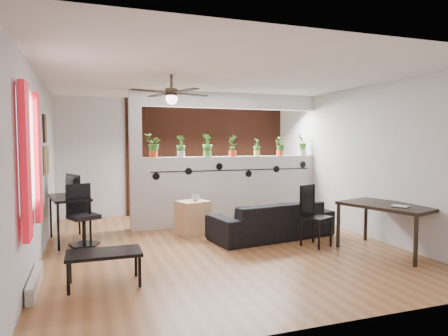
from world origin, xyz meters
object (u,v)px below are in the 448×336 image
at_px(potted_plant_6, 302,144).
at_px(potted_plant_1, 181,146).
at_px(potted_plant_2, 207,145).
at_px(folding_chair, 312,210).
at_px(cube_shelf, 193,218).
at_px(sofa, 271,220).
at_px(office_chair, 82,220).
at_px(potted_plant_4, 257,147).
at_px(ceiling_fan, 171,95).
at_px(computer_desk, 69,201).
at_px(dining_table, 388,209).
at_px(potted_plant_0, 153,145).
at_px(potted_plant_3, 233,145).
at_px(coffee_table, 104,255).
at_px(cup, 195,198).
at_px(potted_plant_5, 280,146).

bearing_deg(potted_plant_6, potted_plant_1, -180.00).
relative_size(potted_plant_2, folding_chair, 0.47).
bearing_deg(cube_shelf, sofa, -47.08).
bearing_deg(potted_plant_1, potted_plant_6, 0.00).
relative_size(potted_plant_1, potted_plant_6, 0.91).
xyz_separation_m(potted_plant_1, office_chair, (-1.80, -0.92, -1.15)).
bearing_deg(office_chair, potted_plant_4, 15.17).
xyz_separation_m(ceiling_fan, potted_plant_4, (2.13, 1.80, -0.77)).
height_order(computer_desk, dining_table, computer_desk).
relative_size(potted_plant_0, potted_plant_2, 0.99).
bearing_deg(potted_plant_3, dining_table, -62.15).
bearing_deg(folding_chair, ceiling_fan, 173.87).
bearing_deg(computer_desk, potted_plant_1, 15.41).
xyz_separation_m(sofa, folding_chair, (0.38, -0.67, 0.27)).
xyz_separation_m(potted_plant_2, folding_chair, (1.11, -2.03, -1.02)).
height_order(potted_plant_1, dining_table, potted_plant_1).
height_order(potted_plant_2, potted_plant_6, potted_plant_6).
distance_m(potted_plant_4, computer_desk, 3.72).
distance_m(potted_plant_1, coffee_table, 3.43).
bearing_deg(cup, potted_plant_5, 19.55).
bearing_deg(sofa, potted_plant_3, -90.21).
xyz_separation_m(potted_plant_5, potted_plant_6, (0.53, -0.00, 0.03)).
xyz_separation_m(potted_plant_2, sofa, (0.73, -1.36, -1.29)).
bearing_deg(potted_plant_4, coffee_table, -138.19).
bearing_deg(office_chair, sofa, -8.34).
distance_m(potted_plant_3, dining_table, 3.24).
height_order(potted_plant_3, computer_desk, potted_plant_3).
bearing_deg(potted_plant_5, potted_plant_4, -180.00).
relative_size(potted_plant_4, cup, 2.64).
height_order(potted_plant_3, coffee_table, potted_plant_3).
distance_m(potted_plant_4, dining_table, 3.03).
relative_size(cube_shelf, dining_table, 0.40).
height_order(potted_plant_3, potted_plant_5, potted_plant_3).
bearing_deg(cube_shelf, cup, -19.05).
height_order(computer_desk, office_chair, office_chair).
bearing_deg(potted_plant_3, cube_shelf, -144.75).
relative_size(potted_plant_5, folding_chair, 0.41).
distance_m(potted_plant_1, sofa, 2.25).
relative_size(ceiling_fan, cube_shelf, 1.98).
bearing_deg(potted_plant_6, dining_table, -92.71).
xyz_separation_m(computer_desk, folding_chair, (3.63, -1.48, -0.12)).
distance_m(folding_chair, coffee_table, 3.28).
relative_size(potted_plant_5, dining_table, 0.26).
bearing_deg(potted_plant_5, potted_plant_3, -180.00).
bearing_deg(folding_chair, potted_plant_6, 63.88).
xyz_separation_m(potted_plant_5, coffee_table, (-3.66, -2.80, -1.21)).
xyz_separation_m(potted_plant_2, cup, (-0.44, -0.72, -0.93)).
bearing_deg(ceiling_fan, potted_plant_5, 34.15).
bearing_deg(cube_shelf, potted_plant_0, 109.36).
height_order(potted_plant_2, potted_plant_5, potted_plant_2).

